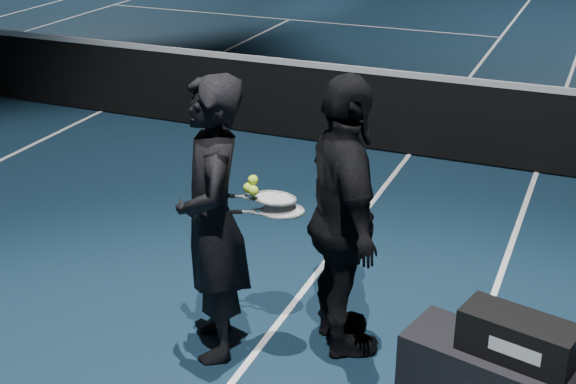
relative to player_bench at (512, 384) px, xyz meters
name	(u,v)px	position (x,y,z in m)	size (l,w,h in m)	color
floor	(101,112)	(-5.80, 4.08, -0.20)	(36.00, 36.00, 0.00)	#0E1F33
court_lines	(101,111)	(-5.80, 4.08, -0.20)	(10.98, 23.78, 0.01)	white
net_mesh	(98,78)	(-5.80, 4.08, 0.25)	(12.80, 0.02, 0.86)	black
net_tape	(94,42)	(-5.80, 4.08, 0.71)	(12.80, 0.03, 0.07)	white
player_bench	(512,384)	(0.00, 0.00, 0.00)	(1.34, 0.45, 0.40)	black
racket_bag	(518,338)	(0.00, 0.00, 0.34)	(0.67, 0.29, 0.27)	black
bag_signature	(514,351)	(0.00, -0.15, 0.34)	(0.31, 0.00, 0.09)	white
player_a	(213,221)	(-1.96, -0.07, 0.77)	(0.71, 0.46, 1.93)	black
player_b	(344,219)	(-1.19, 0.28, 0.77)	(1.13, 0.47, 1.93)	black
racket_lower	(282,211)	(-1.55, 0.12, 0.83)	(0.68, 0.22, 0.03)	black
racket_upper	(274,198)	(-1.62, 0.13, 0.90)	(0.68, 0.22, 0.03)	black
tennis_balls	(251,186)	(-1.73, 0.04, 1.00)	(0.12, 0.10, 0.12)	#A1D52D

